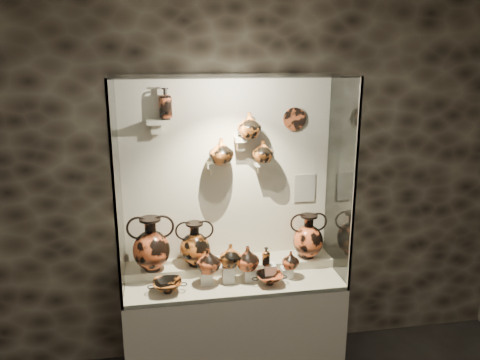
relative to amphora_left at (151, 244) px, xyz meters
The scene contains 36 objects.
wall_back 0.82m from the amphora_left, 17.97° to the left, with size 5.00×0.02×3.20m, color black.
plinth 0.96m from the amphora_left, 10.39° to the right, with size 1.70×0.60×0.80m, color beige.
front_tier 0.71m from the amphora_left, 10.39° to the right, with size 1.68×0.58×0.03m, color #BBAF91.
rear_tier 0.69m from the amphora_left, ahead, with size 1.70×0.25×0.10m, color #BBAF91.
back_panel 0.82m from the amphora_left, 17.56° to the left, with size 1.70×0.03×1.60m, color beige.
glass_front 0.89m from the amphora_left, 33.15° to the right, with size 1.70×0.01×1.60m, color white.
glass_left 0.54m from the amphora_left, 151.82° to the right, with size 0.01×0.60×1.60m, color white.
glass_right 1.56m from the amphora_left, ahead, with size 0.01×0.60×1.60m, color white.
glass_top 1.43m from the amphora_left, 10.39° to the right, with size 1.70×0.60×0.01m, color white.
frame_post_left 0.66m from the amphora_left, 117.35° to the right, with size 0.02×0.02×1.60m, color gray.
frame_post_right 1.60m from the amphora_left, 15.42° to the right, with size 0.02×0.02×1.60m, color gray.
pedestal_a 0.50m from the amphora_left, 21.98° to the right, with size 0.09×0.09×0.10m, color silver.
pedestal_b 0.64m from the amphora_left, 15.93° to the right, with size 0.09×0.09×0.13m, color silver.
pedestal_c 0.81m from the amphora_left, 12.45° to the right, with size 0.09×0.09×0.09m, color silver.
pedestal_d 0.95m from the amphora_left, 10.31° to the right, with size 0.09×0.09×0.12m, color silver.
pedestal_e 1.09m from the amphora_left, ahead, with size 0.09×0.09×0.08m, color silver.
bracket_ul 0.94m from the amphora_left, 57.18° to the left, with size 0.14×0.12×0.04m, color beige.
bracket_ca 0.80m from the amphora_left, 13.20° to the left, with size 0.14×0.12×0.04m, color beige.
bracket_cb 1.08m from the amphora_left, ahead, with size 0.10×0.12×0.04m, color beige.
bracket_cc 1.09m from the amphora_left, ahead, with size 0.14×0.12×0.04m, color beige.
amphora_left is the anchor object (origin of this frame).
amphora_mid 0.34m from the amphora_left, ahead, with size 0.29×0.29×0.37m, color #C46022, non-canonical shape.
amphora_right 1.28m from the amphora_left, ahead, with size 0.30×0.30×0.38m, color #D15428, non-canonical shape.
jug_a 0.47m from the amphora_left, 22.93° to the right, with size 0.19×0.19×0.20m, color #D15428.
jug_b 0.63m from the amphora_left, 15.39° to the right, with size 0.17×0.17×0.18m, color #C46022.
jug_c 0.76m from the amphora_left, 12.80° to the right, with size 0.18×0.18×0.19m, color #D15428.
jug_e 1.10m from the amphora_left, ahead, with size 0.14×0.14×0.14m, color #D15428.
lekythos_small 0.90m from the amphora_left, 11.61° to the right, with size 0.07×0.07×0.17m, color #C46022, non-canonical shape.
kylix_left 0.36m from the amphora_left, 66.93° to the right, with size 0.28×0.24×0.11m, color #C46022, non-canonical shape.
kylix_right 0.95m from the amphora_left, 16.32° to the right, with size 0.26×0.22×0.11m, color #D15428, non-canonical shape.
lekythos_tall 1.10m from the amphora_left, 37.47° to the left, with size 0.11×0.11×0.27m, color #D15428, non-canonical shape.
ovoid_vase_a 0.90m from the amphora_left, ahead, with size 0.19×0.19×0.20m, color #C46022.
ovoid_vase_b 1.20m from the amphora_left, ahead, with size 0.19×0.19×0.20m, color #C46022.
ovoid_vase_c 1.14m from the amphora_left, ahead, with size 0.17×0.17×0.17m, color #C46022.
wall_plate 1.51m from the amphora_left, ahead, with size 0.19×0.19×0.02m, color #B84D24.
info_placard 1.34m from the amphora_left, ahead, with size 0.18×0.01×0.24m, color beige.
Camera 1 is at (-0.53, -1.15, 2.54)m, focal length 35.00 mm.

